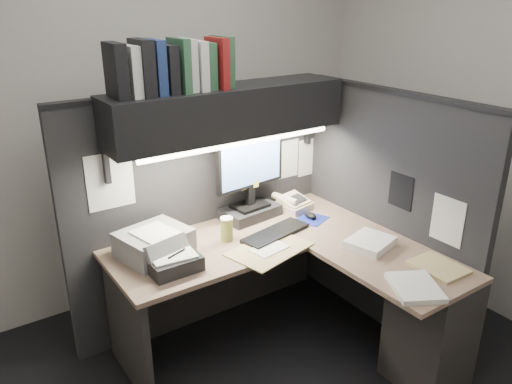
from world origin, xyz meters
TOP-DOWN VIEW (x-y plane):
  - wall_back at (0.00, 1.50)m, footprint 3.50×0.04m
  - wall_right at (1.75, 0.00)m, footprint 0.04×3.00m
  - partition_back at (0.03, 0.93)m, footprint 1.90×0.06m
  - partition_right at (0.98, 0.18)m, footprint 0.06×1.50m
  - desk at (0.43, -0.00)m, footprint 1.70×1.53m
  - overhead_shelf at (0.12, 0.75)m, footprint 1.55×0.34m
  - task_light_tube at (0.12, 0.61)m, footprint 1.32×0.04m
  - monitor at (0.31, 0.78)m, footprint 0.54×0.28m
  - keyboard at (0.29, 0.47)m, footprint 0.51×0.25m
  - mousepad at (0.64, 0.52)m, footprint 0.25×0.24m
  - mouse at (0.64, 0.53)m, footprint 0.06×0.10m
  - telephone at (0.63, 0.73)m, footprint 0.26×0.26m
  - coffee_cup at (-0.01, 0.58)m, footprint 0.10×0.10m
  - printer at (-0.46, 0.66)m, footprint 0.44×0.40m
  - notebook_stack at (-0.44, 0.44)m, footprint 0.28×0.24m
  - open_folder at (0.13, 0.32)m, footprint 0.54×0.42m
  - paper_stack_a at (0.67, 0.01)m, footprint 0.32×0.29m
  - paper_stack_b at (0.50, -0.46)m, footprint 0.34×0.36m
  - manila_stack at (0.79, -0.39)m, footprint 0.23×0.29m
  - binder_row at (-0.23, 0.75)m, footprint 0.71×0.26m
  - pinned_papers at (0.42, 0.56)m, footprint 1.76×1.31m

SIDE VIEW (x-z plane):
  - desk at x=0.43m, z-range 0.08..0.81m
  - mousepad at x=0.64m, z-range 0.73..0.73m
  - open_folder at x=0.13m, z-range 0.73..0.74m
  - manila_stack at x=0.79m, z-range 0.73..0.75m
  - keyboard at x=0.29m, z-range 0.73..0.75m
  - paper_stack_b at x=0.50m, z-range 0.73..0.76m
  - mouse at x=0.64m, z-range 0.73..0.77m
  - paper_stack_a at x=0.67m, z-range 0.73..0.78m
  - notebook_stack at x=-0.44m, z-range 0.73..0.81m
  - telephone at x=0.63m, z-range 0.73..0.82m
  - partition_back at x=0.03m, z-range 0.00..1.60m
  - partition_right at x=0.98m, z-range 0.00..1.60m
  - coffee_cup at x=-0.01m, z-range 0.73..0.87m
  - printer at x=-0.46m, z-range 0.73..0.88m
  - monitor at x=0.31m, z-range 0.67..1.25m
  - pinned_papers at x=0.42m, z-range 0.80..1.31m
  - task_light_tube at x=0.12m, z-range 1.31..1.35m
  - wall_back at x=0.00m, z-range 0.00..2.70m
  - wall_right at x=1.75m, z-range 0.00..2.70m
  - overhead_shelf at x=0.12m, z-range 1.35..1.65m
  - binder_row at x=-0.23m, z-range 1.64..1.94m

